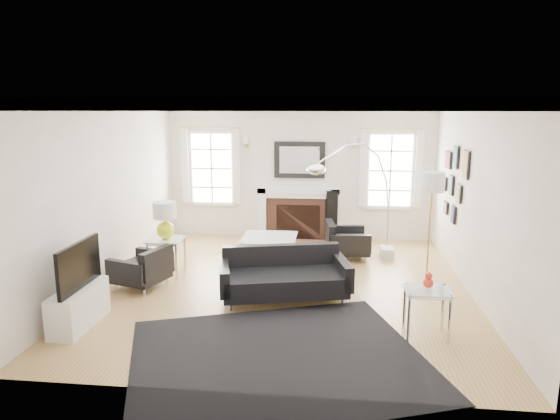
# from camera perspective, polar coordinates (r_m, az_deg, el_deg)

# --- Properties ---
(floor) EXTENTS (6.00, 6.00, 0.00)m
(floor) POSITION_cam_1_polar(r_m,az_deg,el_deg) (7.81, 0.63, -8.67)
(floor) COLOR #A57945
(floor) RESTS_ON ground
(back_wall) EXTENTS (5.50, 0.04, 2.80)m
(back_wall) POSITION_cam_1_polar(r_m,az_deg,el_deg) (10.40, 2.25, 4.40)
(back_wall) COLOR white
(back_wall) RESTS_ON floor
(front_wall) EXTENTS (5.50, 0.04, 2.80)m
(front_wall) POSITION_cam_1_polar(r_m,az_deg,el_deg) (4.54, -3.01, -5.17)
(front_wall) COLOR white
(front_wall) RESTS_ON floor
(left_wall) EXTENTS (0.04, 6.00, 2.80)m
(left_wall) POSITION_cam_1_polar(r_m,az_deg,el_deg) (8.17, -18.93, 1.78)
(left_wall) COLOR white
(left_wall) RESTS_ON floor
(right_wall) EXTENTS (0.04, 6.00, 2.80)m
(right_wall) POSITION_cam_1_polar(r_m,az_deg,el_deg) (7.68, 21.53, 1.00)
(right_wall) COLOR white
(right_wall) RESTS_ON floor
(ceiling) EXTENTS (5.50, 6.00, 0.02)m
(ceiling) POSITION_cam_1_polar(r_m,az_deg,el_deg) (7.32, 0.68, 12.34)
(ceiling) COLOR white
(ceiling) RESTS_ON back_wall
(crown_molding) EXTENTS (5.50, 6.00, 0.12)m
(crown_molding) POSITION_cam_1_polar(r_m,az_deg,el_deg) (7.32, 0.68, 11.87)
(crown_molding) COLOR white
(crown_molding) RESTS_ON back_wall
(fireplace) EXTENTS (1.70, 0.69, 1.11)m
(fireplace) POSITION_cam_1_polar(r_m,az_deg,el_deg) (10.33, 2.13, -0.47)
(fireplace) COLOR white
(fireplace) RESTS_ON floor
(mantel_mirror) EXTENTS (1.05, 0.07, 0.75)m
(mantel_mirror) POSITION_cam_1_polar(r_m,az_deg,el_deg) (10.32, 2.25, 5.74)
(mantel_mirror) COLOR black
(mantel_mirror) RESTS_ON back_wall
(window_left) EXTENTS (1.24, 0.15, 1.62)m
(window_left) POSITION_cam_1_polar(r_m,az_deg,el_deg) (10.62, -7.81, 4.77)
(window_left) COLOR white
(window_left) RESTS_ON back_wall
(window_right) EXTENTS (1.24, 0.15, 1.62)m
(window_right) POSITION_cam_1_polar(r_m,az_deg,el_deg) (10.38, 12.51, 4.44)
(window_right) COLOR white
(window_right) RESTS_ON back_wall
(gallery_wall) EXTENTS (0.04, 1.73, 1.29)m
(gallery_wall) POSITION_cam_1_polar(r_m,az_deg,el_deg) (8.90, 19.24, 3.39)
(gallery_wall) COLOR black
(gallery_wall) RESTS_ON right_wall
(tv_unit) EXTENTS (0.35, 1.00, 1.09)m
(tv_unit) POSITION_cam_1_polar(r_m,az_deg,el_deg) (6.84, -21.99, -9.63)
(tv_unit) COLOR white
(tv_unit) RESTS_ON floor
(area_rug) EXTENTS (3.84, 3.52, 0.01)m
(area_rug) POSITION_cam_1_polar(r_m,az_deg,el_deg) (5.73, -0.28, -16.53)
(area_rug) COLOR black
(area_rug) RESTS_ON floor
(sofa) EXTENTS (1.97, 1.24, 0.60)m
(sofa) POSITION_cam_1_polar(r_m,az_deg,el_deg) (7.22, 0.40, -7.65)
(sofa) COLOR black
(sofa) RESTS_ON floor
(armchair_left) EXTENTS (0.90, 0.96, 0.53)m
(armchair_left) POSITION_cam_1_polar(r_m,az_deg,el_deg) (7.94, -15.31, -6.51)
(armchair_left) COLOR black
(armchair_left) RESTS_ON floor
(armchair_right) EXTENTS (0.83, 0.90, 0.55)m
(armchair_right) POSITION_cam_1_polar(r_m,az_deg,el_deg) (9.19, 7.41, -3.61)
(armchair_right) COLOR black
(armchair_right) RESTS_ON floor
(coffee_table) EXTENTS (0.96, 0.96, 0.43)m
(coffee_table) POSITION_cam_1_polar(r_m,az_deg,el_deg) (8.98, -1.23, -3.29)
(coffee_table) COLOR silver
(coffee_table) RESTS_ON floor
(side_table_left) EXTENTS (0.55, 0.55, 0.61)m
(side_table_left) POSITION_cam_1_polar(r_m,az_deg,el_deg) (8.40, -12.87, -3.94)
(side_table_left) COLOR silver
(side_table_left) RESTS_ON floor
(nesting_table) EXTENTS (0.54, 0.46, 0.60)m
(nesting_table) POSITION_cam_1_polar(r_m,az_deg,el_deg) (6.28, 16.48, -9.73)
(nesting_table) COLOR silver
(nesting_table) RESTS_ON floor
(gourd_lamp) EXTENTS (0.38, 0.38, 0.61)m
(gourd_lamp) POSITION_cam_1_polar(r_m,az_deg,el_deg) (8.29, -13.02, -0.87)
(gourd_lamp) COLOR yellow
(gourd_lamp) RESTS_ON side_table_left
(orange_vase) EXTENTS (0.12, 0.12, 0.19)m
(orange_vase) POSITION_cam_1_polar(r_m,az_deg,el_deg) (6.20, 16.60, -7.78)
(orange_vase) COLOR red
(orange_vase) RESTS_ON nesting_table
(arc_floor_lamp) EXTENTS (1.56, 1.44, 2.21)m
(arc_floor_lamp) POSITION_cam_1_polar(r_m,az_deg,el_deg) (8.58, 8.51, 1.33)
(arc_floor_lamp) COLOR silver
(arc_floor_lamp) RESTS_ON floor
(stick_floor_lamp) EXTENTS (0.36, 0.36, 1.78)m
(stick_floor_lamp) POSITION_cam_1_polar(r_m,az_deg,el_deg) (7.72, 16.97, 2.42)
(stick_floor_lamp) COLOR #B39D3E
(stick_floor_lamp) RESTS_ON floor
(speaker_tower) EXTENTS (0.27, 0.27, 1.07)m
(speaker_tower) POSITION_cam_1_polar(r_m,az_deg,el_deg) (10.17, 5.83, -0.76)
(speaker_tower) COLOR black
(speaker_tower) RESTS_ON floor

